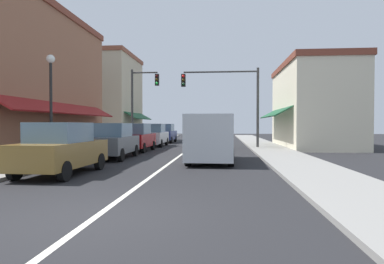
% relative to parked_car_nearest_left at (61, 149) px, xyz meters
% --- Properties ---
extents(ground_plane, '(80.00, 80.00, 0.00)m').
position_rel_parked_car_nearest_left_xyz_m(ground_plane, '(3.12, 13.07, -0.88)').
color(ground_plane, black).
extents(sidewalk_left, '(2.60, 56.00, 0.12)m').
position_rel_parked_car_nearest_left_xyz_m(sidewalk_left, '(-2.38, 13.07, -0.82)').
color(sidewalk_left, gray).
rests_on(sidewalk_left, ground).
extents(sidewalk_right, '(2.60, 56.00, 0.12)m').
position_rel_parked_car_nearest_left_xyz_m(sidewalk_right, '(8.62, 13.07, -0.82)').
color(sidewalk_right, gray).
rests_on(sidewalk_right, ground).
extents(lane_center_stripe, '(0.14, 52.00, 0.01)m').
position_rel_parked_car_nearest_left_xyz_m(lane_center_stripe, '(3.12, 13.07, -0.88)').
color(lane_center_stripe, silver).
rests_on(lane_center_stripe, ground).
extents(storefront_left_block, '(6.84, 14.20, 8.43)m').
position_rel_parked_car_nearest_left_xyz_m(storefront_left_block, '(-6.44, 7.07, 3.33)').
color(storefront_left_block, '#8E5B42').
rests_on(storefront_left_block, ground).
extents(storefront_right_block, '(5.80, 10.20, 6.25)m').
position_rel_parked_car_nearest_left_xyz_m(storefront_right_block, '(12.16, 15.07, 2.25)').
color(storefront_right_block, beige).
rests_on(storefront_right_block, ground).
extents(storefront_far_left, '(6.98, 8.20, 8.87)m').
position_rel_parked_car_nearest_left_xyz_m(storefront_far_left, '(-6.51, 23.07, 3.56)').
color(storefront_far_left, '#BCAD8E').
rests_on(storefront_far_left, ground).
extents(parked_car_nearest_left, '(1.86, 4.14, 1.77)m').
position_rel_parked_car_nearest_left_xyz_m(parked_car_nearest_left, '(0.00, 0.00, 0.00)').
color(parked_car_nearest_left, brown).
rests_on(parked_car_nearest_left, ground).
extents(parked_car_second_left, '(1.83, 4.13, 1.77)m').
position_rel_parked_car_nearest_left_xyz_m(parked_car_second_left, '(-0.00, 5.41, 0.00)').
color(parked_car_second_left, '#4C5156').
rests_on(parked_car_second_left, ground).
extents(parked_car_third_left, '(1.80, 4.11, 1.77)m').
position_rel_parked_car_nearest_left_xyz_m(parked_car_third_left, '(-0.03, 10.08, 0.00)').
color(parked_car_third_left, maroon).
rests_on(parked_car_third_left, ground).
extents(parked_car_far_left, '(1.80, 4.11, 1.77)m').
position_rel_parked_car_nearest_left_xyz_m(parked_car_far_left, '(0.07, 15.14, 0.00)').
color(parked_car_far_left, silver).
rests_on(parked_car_far_left, ground).
extents(parked_car_distant_left, '(1.80, 4.11, 1.77)m').
position_rel_parked_car_nearest_left_xyz_m(parked_car_distant_left, '(0.04, 20.43, 0.00)').
color(parked_car_distant_left, navy).
rests_on(parked_car_distant_left, ground).
extents(van_in_lane, '(2.10, 5.23, 2.12)m').
position_rel_parked_car_nearest_left_xyz_m(van_in_lane, '(4.95, 4.41, 0.27)').
color(van_in_lane, '#B2B7BC').
rests_on(van_in_lane, ground).
extents(traffic_signal_mast_arm, '(5.51, 0.50, 5.71)m').
position_rel_parked_car_nearest_left_xyz_m(traffic_signal_mast_arm, '(6.01, 13.21, 3.05)').
color(traffic_signal_mast_arm, '#333333').
rests_on(traffic_signal_mast_arm, ground).
extents(traffic_signal_left_corner, '(2.28, 0.50, 6.04)m').
position_rel_parked_car_nearest_left_xyz_m(traffic_signal_left_corner, '(-1.01, 15.19, 3.01)').
color(traffic_signal_left_corner, '#333333').
rests_on(traffic_signal_left_corner, ground).
extents(street_lamp_left_near, '(0.36, 0.36, 4.70)m').
position_rel_parked_car_nearest_left_xyz_m(street_lamp_left_near, '(-1.92, 2.99, 2.30)').
color(street_lamp_left_near, black).
rests_on(street_lamp_left_near, ground).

